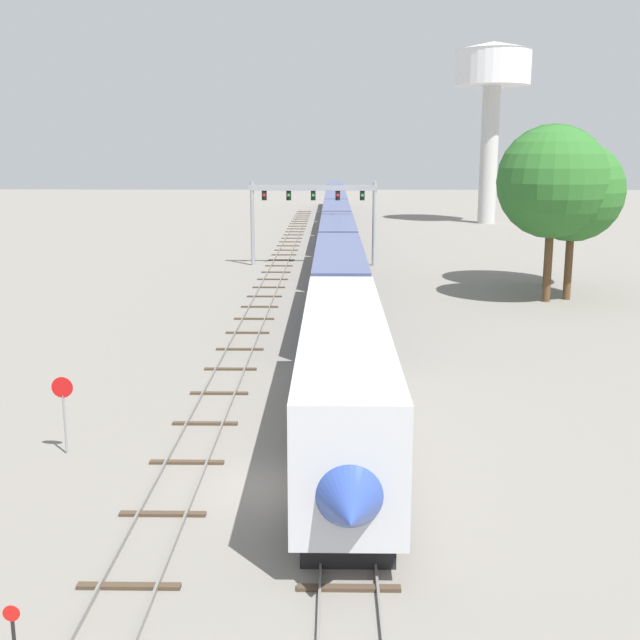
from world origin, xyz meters
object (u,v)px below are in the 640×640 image
object	(u,v)px
trackside_tree_mid	(553,183)
water_tower	(492,78)
passenger_train	(336,223)
signal_gantry	(313,204)
stop_sign	(63,404)
trackside_tree_left	(573,192)
trackside_tree_right	(552,180)

from	to	relation	value
trackside_tree_mid	water_tower	bearing A→B (deg)	83.07
passenger_train	trackside_tree_mid	world-z (taller)	trackside_tree_mid
signal_gantry	water_tower	size ratio (longest dim) A/B	0.46
signal_gantry	stop_sign	size ratio (longest dim) A/B	4.20
passenger_train	trackside_tree_left	distance (m)	37.04
signal_gantry	water_tower	bearing A→B (deg)	60.97
water_tower	trackside_tree_mid	world-z (taller)	water_tower
trackside_tree_left	trackside_tree_right	size ratio (longest dim) A/B	0.90
signal_gantry	trackside_tree_left	distance (m)	25.78
stop_sign	signal_gantry	bearing A→B (deg)	80.80
signal_gantry	trackside_tree_left	size ratio (longest dim) A/B	1.05
signal_gantry	passenger_train	bearing A→B (deg)	81.66
water_tower	trackside_tree_left	distance (m)	64.00
water_tower	trackside_tree_left	size ratio (longest dim) A/B	2.28
passenger_train	water_tower	distance (m)	41.75
trackside_tree_left	trackside_tree_mid	bearing A→B (deg)	-153.61
passenger_train	trackside_tree_mid	bearing A→B (deg)	-65.72
passenger_train	signal_gantry	bearing A→B (deg)	-98.34
passenger_train	trackside_tree_right	size ratio (longest dim) A/B	11.30
trackside_tree_left	trackside_tree_mid	distance (m)	2.03
water_tower	stop_sign	size ratio (longest dim) A/B	9.07
water_tower	trackside_tree_mid	size ratio (longest dim) A/B	2.10
passenger_train	stop_sign	world-z (taller)	passenger_train
signal_gantry	trackside_tree_left	world-z (taller)	trackside_tree_left
trackside_tree_mid	stop_sign	bearing A→B (deg)	-130.14
signal_gantry	stop_sign	distance (m)	48.63
trackside_tree_mid	trackside_tree_right	bearing A→B (deg)	75.17
passenger_train	trackside_tree_mid	xyz separation A→B (m)	(15.09, -33.44, 5.90)
water_tower	stop_sign	xyz separation A→B (m)	(-32.77, -92.94, -19.18)
signal_gantry	trackside_tree_right	world-z (taller)	trackside_tree_right
passenger_train	stop_sign	distance (m)	63.98
water_tower	trackside_tree_right	size ratio (longest dim) A/B	2.04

